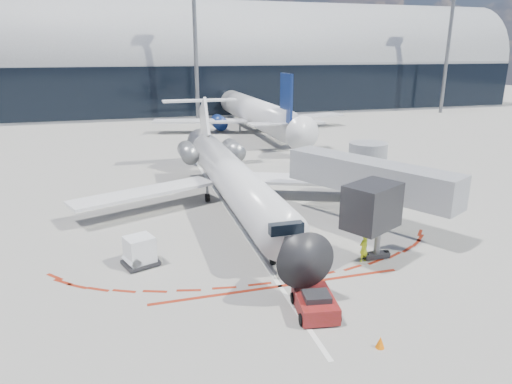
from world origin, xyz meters
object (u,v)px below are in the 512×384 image
object	(u,v)px
pushback_tug	(315,303)
uld_container	(140,251)
regional_jet	(230,175)
ramp_worker	(364,248)

from	to	relation	value
pushback_tug	uld_container	size ratio (longest dim) A/B	1.95
pushback_tug	regional_jet	bearing A→B (deg)	99.82
regional_jet	ramp_worker	bearing A→B (deg)	-66.52
regional_jet	pushback_tug	size ratio (longest dim) A/B	6.77
ramp_worker	uld_container	size ratio (longest dim) A/B	0.74
regional_jet	uld_container	distance (m)	12.04
regional_jet	ramp_worker	distance (m)	13.58
uld_container	regional_jet	bearing A→B (deg)	30.34
pushback_tug	ramp_worker	distance (m)	6.70
regional_jet	uld_container	size ratio (longest dim) A/B	13.17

